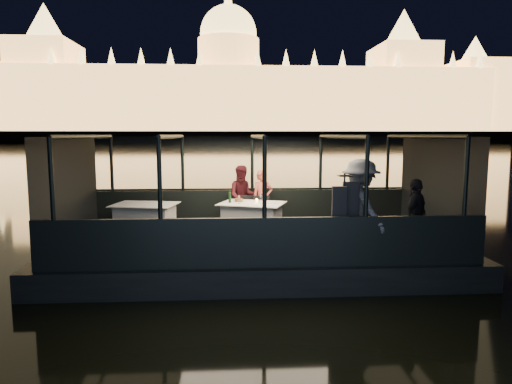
{
  "coord_description": "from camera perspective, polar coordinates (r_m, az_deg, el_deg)",
  "views": [
    {
      "loc": [
        -0.63,
        -9.83,
        2.84
      ],
      "look_at": [
        0.0,
        0.4,
        1.55
      ],
      "focal_mm": 32.0,
      "sensor_mm": 36.0,
      "label": 1
    }
  ],
  "objects": [
    {
      "name": "plate_near",
      "position": [
        10.56,
        1.9,
        -1.36
      ],
      "size": [
        0.27,
        0.27,
        0.02
      ],
      "primitive_type": "cylinder",
      "rotation": [
        0.0,
        0.0,
        0.03
      ],
      "color": "white",
      "rests_on": "dining_table_central"
    },
    {
      "name": "passenger_dark",
      "position": [
        9.45,
        19.33,
        -2.3
      ],
      "size": [
        0.88,
        0.9,
        1.5
      ],
      "primitive_type": "imported",
      "rotation": [
        0.0,
        0.0,
        3.95
      ],
      "color": "black",
      "rests_on": "boat_deck"
    },
    {
      "name": "wine_bottle",
      "position": [
        10.64,
        -3.29,
        -0.53
      ],
      "size": [
        0.08,
        0.08,
        0.3
      ],
      "primitive_type": "cylinder",
      "rotation": [
        0.0,
        0.0,
        0.42
      ],
      "color": "#123416",
      "rests_on": "dining_table_central"
    },
    {
      "name": "gunwale_port",
      "position": [
        12.0,
        -0.47,
        -1.89
      ],
      "size": [
        8.0,
        0.08,
        0.9
      ],
      "primitive_type": "cube",
      "color": "black",
      "rests_on": "boat_deck"
    },
    {
      "name": "parliament_building",
      "position": [
        186.67,
        -3.44,
        15.22
      ],
      "size": [
        220.0,
        32.0,
        60.0
      ],
      "primitive_type": null,
      "color": "#F2D18C",
      "rests_on": "embankment"
    },
    {
      "name": "coat_stand",
      "position": [
        8.47,
        10.92,
        -2.74
      ],
      "size": [
        0.53,
        0.46,
        1.65
      ],
      "primitive_type": null,
      "rotation": [
        0.0,
        0.0,
        -0.23
      ],
      "color": "black",
      "rests_on": "boat_deck"
    },
    {
      "name": "river_water",
      "position": [
        89.88,
        -3.16,
        5.36
      ],
      "size": [
        500.0,
        500.0,
        0.0
      ],
      "primitive_type": "plane",
      "color": "black",
      "rests_on": "ground"
    },
    {
      "name": "wine_glass_white",
      "position": [
        10.49,
        -2.12,
        -0.94
      ],
      "size": [
        0.07,
        0.07,
        0.19
      ],
      "primitive_type": null,
      "rotation": [
        0.0,
        0.0,
        -0.07
      ],
      "color": "white",
      "rests_on": "dining_table_central"
    },
    {
      "name": "cabin_glass_starboard",
      "position": [
        7.89,
        1.08,
        1.79
      ],
      "size": [
        8.0,
        0.02,
        1.4
      ],
      "primitive_type": null,
      "color": "#99B2B2",
      "rests_on": "gunwale_starboard"
    },
    {
      "name": "chair_port_right",
      "position": [
        11.17,
        0.8,
        -2.57
      ],
      "size": [
        0.46,
        0.46,
        0.83
      ],
      "primitive_type": "cube",
      "rotation": [
        0.0,
        0.0,
        -0.19
      ],
      "color": "black",
      "rests_on": "boat_deck"
    },
    {
      "name": "person_woman_coral",
      "position": [
        11.52,
        0.81,
        -0.76
      ],
      "size": [
        0.58,
        0.45,
        1.45
      ],
      "primitive_type": "imported",
      "rotation": [
        0.0,
        0.0,
        0.2
      ],
      "color": "#D55F4D",
      "rests_on": "boat_deck"
    },
    {
      "name": "end_wall_fore",
      "position": [
        10.46,
        -22.3,
        0.1
      ],
      "size": [
        0.02,
        4.0,
        2.3
      ],
      "primitive_type": null,
      "color": "black",
      "rests_on": "boat_deck"
    },
    {
      "name": "person_man_maroon",
      "position": [
        11.54,
        -1.65,
        -0.75
      ],
      "size": [
        0.79,
        0.64,
        1.57
      ],
      "primitive_type": "imported",
      "rotation": [
        0.0,
        0.0,
        0.07
      ],
      "color": "#441319",
      "rests_on": "boat_deck"
    },
    {
      "name": "dining_table_aft",
      "position": [
        10.9,
        -13.66,
        -3.37
      ],
      "size": [
        1.59,
        1.28,
        0.75
      ],
      "primitive_type": "cube",
      "rotation": [
        0.0,
        0.0,
        -0.19
      ],
      "color": "white",
      "rests_on": "boat_deck"
    },
    {
      "name": "wine_glass_empty",
      "position": [
        10.54,
        0.58,
        -0.9
      ],
      "size": [
        0.08,
        0.08,
        0.19
      ],
      "primitive_type": null,
      "rotation": [
        0.0,
        0.0,
        0.31
      ],
      "color": "silver",
      "rests_on": "dining_table_central"
    },
    {
      "name": "bread_basket",
      "position": [
        10.79,
        -2.14,
        -1.01
      ],
      "size": [
        0.22,
        0.22,
        0.07
      ],
      "primitive_type": "cylinder",
      "rotation": [
        0.0,
        0.0,
        0.22
      ],
      "color": "brown",
      "rests_on": "dining_table_central"
    },
    {
      "name": "wine_glass_red",
      "position": [
        10.91,
        0.76,
        -0.62
      ],
      "size": [
        0.08,
        0.08,
        0.21
      ],
      "primitive_type": null,
      "rotation": [
        0.0,
        0.0,
        0.11
      ],
      "color": "white",
      "rests_on": "dining_table_central"
    },
    {
      "name": "boat_deck",
      "position": [
        10.13,
        0.14,
        -6.3
      ],
      "size": [
        8.0,
        4.0,
        0.04
      ],
      "primitive_type": "cube",
      "color": "black",
      "rests_on": "boat_hull"
    },
    {
      "name": "end_wall_aft",
      "position": [
        10.93,
        21.56,
        0.42
      ],
      "size": [
        0.02,
        4.0,
        2.3
      ],
      "primitive_type": null,
      "color": "black",
      "rests_on": "boat_deck"
    },
    {
      "name": "cabin_glass_port",
      "position": [
        11.87,
        -0.48,
        3.6
      ],
      "size": [
        8.0,
        0.02,
        1.4
      ],
      "primitive_type": null,
      "color": "#99B2B2",
      "rests_on": "gunwale_port"
    },
    {
      "name": "boat_hull",
      "position": [
        10.25,
        0.14,
        -8.91
      ],
      "size": [
        8.6,
        4.4,
        1.0
      ],
      "primitive_type": "cube",
      "color": "black",
      "rests_on": "river_water"
    },
    {
      "name": "gunwale_starboard",
      "position": [
        8.08,
        1.06,
        -6.36
      ],
      "size": [
        8.0,
        0.08,
        0.9
      ],
      "primitive_type": "cube",
      "color": "black",
      "rests_on": "boat_deck"
    },
    {
      "name": "cabin_roof_glass",
      "position": [
        9.85,
        0.15,
        6.94
      ],
      "size": [
        8.0,
        4.0,
        0.02
      ],
      "primitive_type": null,
      "color": "#99B2B2",
      "rests_on": "boat_deck"
    },
    {
      "name": "amber_candle",
      "position": [
        10.66,
        0.09,
        -1.1
      ],
      "size": [
        0.08,
        0.08,
        0.08
      ],
      "primitive_type": "cylinder",
      "rotation": [
        0.0,
        0.0,
        0.35
      ],
      "color": "yellow",
      "rests_on": "dining_table_central"
    },
    {
      "name": "plate_far",
      "position": [
        10.91,
        -2.22,
        -1.09
      ],
      "size": [
        0.23,
        0.23,
        0.01
      ],
      "primitive_type": "cylinder",
      "rotation": [
        0.0,
        0.0,
        0.06
      ],
      "color": "white",
      "rests_on": "dining_table_central"
    },
    {
      "name": "embankment",
      "position": [
        219.84,
        -3.41,
        6.69
      ],
      "size": [
        400.0,
        140.0,
        6.0
      ],
      "primitive_type": "cube",
      "color": "#423D33",
      "rests_on": "ground"
    },
    {
      "name": "dining_table_central",
      "position": [
        10.65,
        -0.5,
        -3.4
      ],
      "size": [
        1.72,
        1.48,
        0.77
      ],
      "primitive_type": "cube",
      "rotation": [
        0.0,
        0.0,
        -0.35
      ],
      "color": "white",
      "rests_on": "boat_deck"
    },
    {
      "name": "passenger_stripe",
      "position": [
        8.81,
        12.86,
        -2.75
      ],
      "size": [
        1.11,
        1.4,
        1.9
      ],
      "primitive_type": "imported",
      "rotation": [
        0.0,
        0.0,
        1.96
      ],
      "color": "silver",
      "rests_on": "boat_deck"
    },
    {
      "name": "chair_port_left",
      "position": [
        11.35,
        -0.85,
        -2.41
      ],
      "size": [
        0.5,
        0.5,
        0.81
      ],
      "primitive_type": "cube",
      "rotation": [
        0.0,
        0.0,
        0.42
      ],
      "color": "black",
      "rests_on": "boat_deck"
    },
    {
      "name": "canopy_ribs",
      "position": [
        9.92,
        0.14,
        0.28
      ],
      "size": [
        8.0,
        4.0,
        2.3
      ],
      "primitive_type": null,
      "color": "black",
      "rests_on": "boat_deck"
    }
  ]
}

